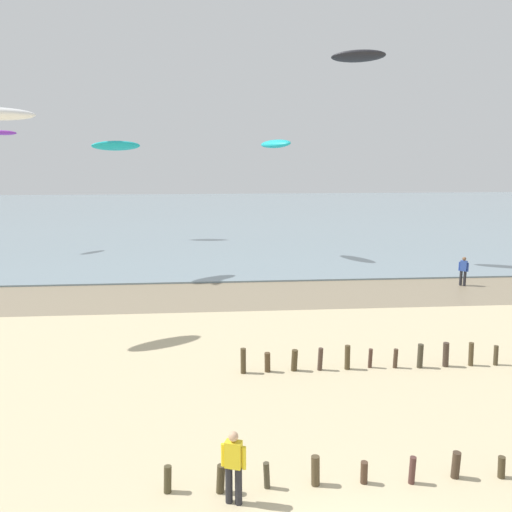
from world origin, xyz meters
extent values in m
cube|color=#84755B|center=(0.00, 20.15, 0.00)|extent=(120.00, 5.90, 0.01)
cube|color=gray|center=(0.00, 58.10, 0.05)|extent=(160.00, 70.00, 0.10)
cylinder|color=#443D27|center=(-3.80, 3.20, 0.32)|extent=(0.20, 0.20, 0.65)
cylinder|color=#453C27|center=(-2.60, 3.09, 0.34)|extent=(0.22, 0.20, 0.69)
cylinder|color=#423C2C|center=(-1.55, 3.16, 0.32)|extent=(0.17, 0.16, 0.65)
cylinder|color=#493D28|center=(-0.41, 3.19, 0.36)|extent=(0.21, 0.22, 0.72)
cylinder|color=#483325|center=(0.73, 3.15, 0.28)|extent=(0.18, 0.19, 0.56)
cylinder|color=#4C302B|center=(1.85, 3.06, 0.34)|extent=(0.16, 0.16, 0.68)
cylinder|color=#403124|center=(2.96, 3.19, 0.33)|extent=(0.20, 0.23, 0.67)
cylinder|color=#423724|center=(4.05, 3.10, 0.27)|extent=(0.19, 0.17, 0.54)
cylinder|color=#463A25|center=(-1.69, 9.76, 0.45)|extent=(0.19, 0.22, 0.90)
cylinder|color=#4A3824|center=(-0.84, 9.80, 0.35)|extent=(0.22, 0.23, 0.72)
cylinder|color=#443823|center=(0.12, 9.82, 0.38)|extent=(0.24, 0.24, 0.78)
cylinder|color=#46352B|center=(1.04, 9.79, 0.41)|extent=(0.20, 0.18, 0.82)
cylinder|color=#483B25|center=(2.02, 9.80, 0.44)|extent=(0.20, 0.20, 0.89)
cylinder|color=#463027|center=(2.88, 9.86, 0.35)|extent=(0.15, 0.17, 0.71)
cylinder|color=#433225|center=(3.78, 9.77, 0.35)|extent=(0.16, 0.17, 0.71)
cylinder|color=#3D3829|center=(4.66, 9.72, 0.44)|extent=(0.20, 0.21, 0.88)
cylinder|color=#3F3128|center=(5.63, 9.75, 0.45)|extent=(0.24, 0.21, 0.90)
cylinder|color=#4B3D27|center=(6.58, 9.76, 0.43)|extent=(0.20, 0.19, 0.87)
cylinder|color=#443A27|center=(7.51, 9.74, 0.36)|extent=(0.17, 0.19, 0.74)
cylinder|color=#232328|center=(-2.42, 2.72, 0.44)|extent=(0.16, 0.16, 0.88)
cylinder|color=#232328|center=(-2.22, 2.65, 0.44)|extent=(0.16, 0.16, 0.88)
cube|color=yellow|center=(-2.32, 2.68, 1.18)|extent=(0.41, 0.33, 0.60)
sphere|color=tan|center=(-2.32, 2.68, 1.60)|extent=(0.22, 0.22, 0.22)
cylinder|color=yellow|center=(-2.55, 2.77, 1.13)|extent=(0.09, 0.09, 0.52)
cylinder|color=yellow|center=(-2.10, 2.60, 1.13)|extent=(0.09, 0.09, 0.52)
cylinder|color=#232328|center=(11.69, 21.35, 0.44)|extent=(0.16, 0.16, 0.88)
cylinder|color=#232328|center=(11.85, 21.21, 0.44)|extent=(0.16, 0.16, 0.88)
cube|color=#2D4CA5|center=(11.77, 21.28, 1.18)|extent=(0.42, 0.40, 0.60)
sphere|color=brown|center=(11.77, 21.28, 1.60)|extent=(0.22, 0.22, 0.22)
cylinder|color=#2D4CA5|center=(11.59, 21.44, 1.13)|extent=(0.09, 0.09, 0.52)
cylinder|color=#2D4CA5|center=(11.95, 21.12, 1.13)|extent=(0.09, 0.09, 0.52)
ellipsoid|color=black|center=(6.94, 28.06, 13.80)|extent=(3.78, 2.65, 0.98)
ellipsoid|color=#19B2B7|center=(1.85, 30.45, 8.24)|extent=(2.63, 3.52, 0.82)
ellipsoid|color=purple|center=(-18.33, 34.85, 9.10)|extent=(1.97, 2.16, 0.39)
ellipsoid|color=#19B2B7|center=(-8.32, 25.14, 8.02)|extent=(3.15, 2.62, 0.80)
camera|label=1|loc=(-2.70, -7.86, 7.58)|focal=37.52mm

